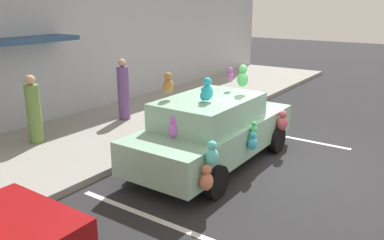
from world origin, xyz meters
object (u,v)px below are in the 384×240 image
teddy_bear_on_sidewalk (167,116)px  pedestrian_walking_past (123,91)px  plush_covered_car (213,129)px  pedestrian_near_shopfront (34,111)px

teddy_bear_on_sidewalk → pedestrian_walking_past: pedestrian_walking_past is taller
plush_covered_car → pedestrian_walking_past: size_ratio=2.55×
plush_covered_car → pedestrian_walking_past: (1.09, 3.74, 0.18)m
plush_covered_car → teddy_bear_on_sidewalk: plush_covered_car is taller
pedestrian_near_shopfront → pedestrian_walking_past: size_ratio=0.94×
pedestrian_near_shopfront → pedestrian_walking_past: bearing=-7.8°
teddy_bear_on_sidewalk → pedestrian_near_shopfront: pedestrian_near_shopfront is taller
teddy_bear_on_sidewalk → pedestrian_near_shopfront: bearing=143.7°
plush_covered_car → teddy_bear_on_sidewalk: (1.07, 2.14, -0.30)m
teddy_bear_on_sidewalk → pedestrian_near_shopfront: size_ratio=0.46×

